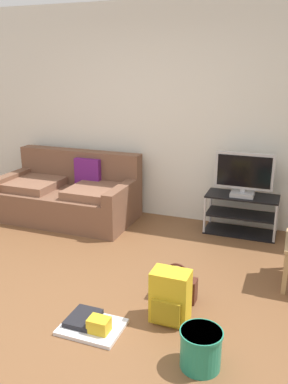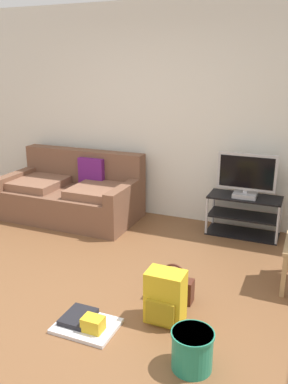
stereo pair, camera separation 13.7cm
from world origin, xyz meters
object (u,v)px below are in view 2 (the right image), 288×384
(tv_stand, at_px, (244,216))
(handbag, at_px, (174,287))
(cleaning_bucket, at_px, (192,349))
(backpack, at_px, (165,297))
(floor_tray, at_px, (86,323))
(flat_tv, at_px, (246,176))
(couch, at_px, (73,194))

(tv_stand, bearing_deg, handbag, -100.26)
(cleaning_bucket, bearing_deg, backpack, 128.93)
(cleaning_bucket, xyz_separation_m, floor_tray, (-0.88, 0.10, -0.11))
(flat_tv, height_order, floor_tray, flat_tv)
(flat_tv, xyz_separation_m, floor_tray, (-0.80, -2.29, -0.69))
(backpack, bearing_deg, tv_stand, 98.56)
(couch, bearing_deg, cleaning_bucket, -43.34)
(tv_stand, distance_m, cleaning_bucket, 2.42)
(handbag, height_order, cleaning_bucket, handbag)
(couch, distance_m, floor_tray, 2.50)
(couch, xyz_separation_m, floor_tray, (1.40, -2.05, -0.27))
(couch, relative_size, handbag, 5.14)
(flat_tv, relative_size, floor_tray, 1.42)
(couch, xyz_separation_m, backpack, (1.94, -1.72, -0.10))
(floor_tray, bearing_deg, backpack, 31.55)
(handbag, bearing_deg, tv_stand, 79.74)
(flat_tv, bearing_deg, backpack, -97.82)
(floor_tray, bearing_deg, handbag, 51.94)
(cleaning_bucket, bearing_deg, floor_tray, 173.42)
(cleaning_bucket, bearing_deg, tv_stand, 91.84)
(backpack, bearing_deg, couch, 154.60)
(flat_tv, xyz_separation_m, backpack, (-0.27, -1.96, -0.52))
(couch, xyz_separation_m, tv_stand, (2.21, 0.26, -0.07))
(tv_stand, height_order, handbag, tv_stand)
(handbag, bearing_deg, cleaning_bucket, -62.79)
(couch, height_order, flat_tv, flat_tv)
(couch, distance_m, backpack, 2.59)
(couch, height_order, tv_stand, couch)
(couch, xyz_separation_m, cleaning_bucket, (2.28, -2.15, -0.16))
(flat_tv, distance_m, floor_tray, 2.53)
(flat_tv, distance_m, handbag, 1.79)
(couch, relative_size, backpack, 4.12)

